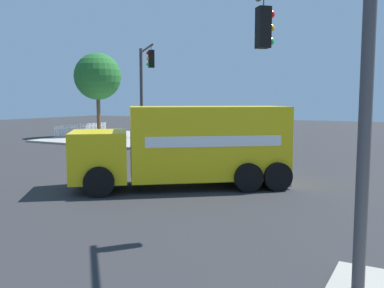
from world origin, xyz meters
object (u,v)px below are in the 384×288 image
traffic_light_secondary (144,82)px  shade_tree_near (98,77)px  delivery_truck (189,145)px  sedan_silver (193,136)px  traffic_light_primary (319,59)px  pedestrian_crossing (168,127)px  pedestrian_near_corner (134,126)px

traffic_light_secondary → shade_tree_near: bearing=-124.8°
shade_tree_near → traffic_light_secondary: bearing=55.2°
delivery_truck → sedan_silver: size_ratio=1.72×
traffic_light_primary → sedan_silver: traffic_light_primary is taller
sedan_silver → pedestrian_crossing: 3.00m
pedestrian_crossing → shade_tree_near: (-0.74, -7.39, 3.97)m
traffic_light_secondary → sedan_silver: (-4.77, 0.76, -3.57)m
delivery_truck → traffic_light_primary: traffic_light_primary is taller
pedestrian_near_corner → pedestrian_crossing: size_ratio=0.97×
traffic_light_primary → traffic_light_secondary: (-13.19, -13.18, 0.31)m
pedestrian_crossing → sedan_silver: bearing=69.5°
delivery_truck → sedan_silver: (-12.67, -6.74, -0.88)m
pedestrian_near_corner → shade_tree_near: 5.84m
delivery_truck → traffic_light_secondary: bearing=-136.5°
sedan_silver → shade_tree_near: shade_tree_near is taller
delivery_truck → traffic_light_secondary: 11.22m
traffic_light_secondary → pedestrian_near_corner: 8.44m
delivery_truck → shade_tree_near: size_ratio=1.09×
pedestrian_crossing → shade_tree_near: size_ratio=0.25×
traffic_light_primary → pedestrian_near_corner: 26.63m
traffic_light_secondary → pedestrian_crossing: size_ratio=3.64×
sedan_silver → traffic_light_secondary: bearing=-9.0°
traffic_light_primary → sedan_silver: 22.08m
traffic_light_secondary → sedan_silver: traffic_light_secondary is taller
delivery_truck → pedestrian_near_corner: 18.74m
pedestrian_crossing → traffic_light_primary: bearing=38.7°
delivery_truck → pedestrian_crossing: bearing=-145.2°
pedestrian_crossing → delivery_truck: bearing=34.8°
sedan_silver → pedestrian_crossing: pedestrian_crossing is taller
delivery_truck → pedestrian_near_corner: delivery_truck is taller
traffic_light_primary → pedestrian_near_corner: size_ratio=3.43×
traffic_light_secondary → traffic_light_primary: bearing=45.0°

